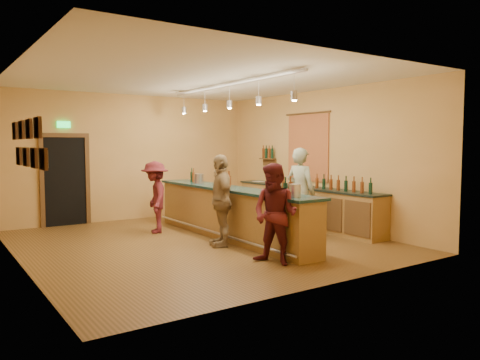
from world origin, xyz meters
TOP-DOWN VIEW (x-y plane):
  - floor at (0.00, 0.00)m, footprint 7.00×7.00m
  - ceiling at (0.00, 0.00)m, footprint 6.50×7.00m
  - wall_back at (0.00, 3.50)m, footprint 6.50×0.02m
  - wall_front at (0.00, -3.50)m, footprint 6.50×0.02m
  - wall_left at (-3.25, 0.00)m, footprint 0.02×7.00m
  - wall_right at (3.25, 0.00)m, footprint 0.02×7.00m
  - doorway at (-1.70, 3.47)m, footprint 1.15×0.09m
  - tapestry at (3.23, 0.40)m, footprint 0.03×1.40m
  - bottle_shelf at (3.17, 1.90)m, footprint 0.17×0.55m
  - picture_grid at (-3.21, -0.75)m, footprint 0.06×2.20m
  - back_counter at (2.97, 0.18)m, footprint 0.60×4.55m
  - tasting_bar at (0.72, -0.00)m, footprint 0.73×5.10m
  - pendant_track at (0.72, -0.00)m, footprint 0.11×4.60m
  - bartender at (2.06, -0.68)m, footprint 0.58×0.76m
  - customer_a at (0.17, -2.20)m, footprint 0.87×0.96m
  - customer_b at (0.17, -0.54)m, footprint 0.73×1.10m
  - customer_c at (-0.31, 1.40)m, footprint 0.87×1.15m
  - bar_stool at (1.82, 1.37)m, footprint 0.30×0.30m

SIDE VIEW (x-z plane):
  - floor at x=0.00m, z-range 0.00..0.00m
  - bar_stool at x=1.82m, z-range 0.16..0.78m
  - back_counter at x=2.97m, z-range -0.15..1.12m
  - tasting_bar at x=0.72m, z-range -0.08..1.30m
  - customer_c at x=-0.31m, z-range 0.00..1.57m
  - customer_a at x=0.17m, z-range 0.00..1.63m
  - customer_b at x=0.17m, z-range 0.00..1.74m
  - bartender at x=2.06m, z-range 0.00..1.87m
  - doorway at x=-1.70m, z-range -0.11..2.36m
  - wall_back at x=0.00m, z-range 0.00..3.20m
  - wall_front at x=0.00m, z-range 0.00..3.20m
  - wall_left at x=-3.25m, z-range 0.00..3.20m
  - wall_right at x=3.25m, z-range 0.00..3.20m
  - bottle_shelf at x=3.17m, z-range 1.39..1.94m
  - tapestry at x=3.23m, z-range 1.05..2.65m
  - picture_grid at x=-3.21m, z-range 1.60..2.30m
  - pendant_track at x=0.72m, z-range 2.73..3.24m
  - ceiling at x=0.00m, z-range 3.19..3.21m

